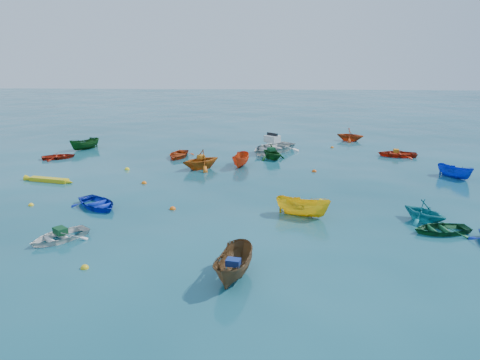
{
  "coord_description": "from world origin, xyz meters",
  "views": [
    {
      "loc": [
        1.4,
        -25.88,
        9.25
      ],
      "look_at": [
        0.0,
        5.0,
        0.4
      ],
      "focal_mm": 35.0,
      "sensor_mm": 36.0,
      "label": 1
    }
  ],
  "objects_px": {
    "kayak_yellow": "(49,182)",
    "motorboat_white": "(272,152)",
    "dinghy_white_near": "(59,240)",
    "dinghy_blue_sw": "(98,207)"
  },
  "relations": [
    {
      "from": "kayak_yellow",
      "to": "motorboat_white",
      "type": "relative_size",
      "value": 0.72
    },
    {
      "from": "dinghy_white_near",
      "to": "kayak_yellow",
      "type": "relative_size",
      "value": 0.8
    },
    {
      "from": "kayak_yellow",
      "to": "motorboat_white",
      "type": "height_order",
      "value": "motorboat_white"
    },
    {
      "from": "kayak_yellow",
      "to": "motorboat_white",
      "type": "distance_m",
      "value": 19.14
    },
    {
      "from": "motorboat_white",
      "to": "dinghy_blue_sw",
      "type": "bearing_deg",
      "value": -84.47
    },
    {
      "from": "dinghy_white_near",
      "to": "motorboat_white",
      "type": "height_order",
      "value": "motorboat_white"
    },
    {
      "from": "dinghy_white_near",
      "to": "kayak_yellow",
      "type": "bearing_deg",
      "value": 156.64
    },
    {
      "from": "dinghy_white_near",
      "to": "kayak_yellow",
      "type": "xyz_separation_m",
      "value": [
        -5.06,
        10.19,
        0.0
      ]
    },
    {
      "from": "dinghy_blue_sw",
      "to": "motorboat_white",
      "type": "bearing_deg",
      "value": 9.91
    },
    {
      "from": "dinghy_blue_sw",
      "to": "kayak_yellow",
      "type": "xyz_separation_m",
      "value": [
        -5.31,
        5.28,
        0.0
      ]
    }
  ]
}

